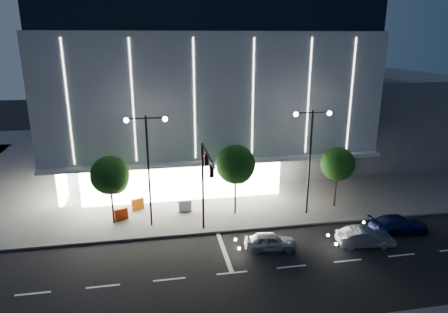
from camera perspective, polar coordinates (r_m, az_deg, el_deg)
name	(u,v)px	position (r m, az deg, el deg)	size (l,w,h in m)	color
ground	(198,263)	(27.66, -3.70, -15.00)	(160.00, 160.00, 0.00)	black
sidewalk_museum	(215,157)	(50.13, -1.29, -0.06)	(70.00, 40.00, 0.15)	#474747
museum	(199,85)	(46.34, -3.54, 10.16)	(30.00, 25.80, 18.00)	#4C4C51
annex_building	(373,113)	(56.15, 20.46, 5.88)	(16.00, 20.00, 10.00)	#4C4C51
traffic_mast	(205,175)	(28.60, -2.69, -2.70)	(0.33, 5.89, 7.07)	black
street_lamp_west	(148,155)	(30.63, -10.83, 0.16)	(3.16, 0.36, 9.00)	black
street_lamp_east	(311,147)	(33.09, 12.27, 1.31)	(3.16, 0.36, 9.00)	black
tree_left	(110,177)	(32.36, -15.92, -2.87)	(3.02, 3.02, 5.72)	black
tree_mid	(236,166)	(32.75, 1.70, -1.43)	(3.25, 3.25, 6.15)	black
tree_right	(338,166)	(35.79, 15.93, -1.25)	(2.91, 2.91, 5.51)	black
car_lead	(270,241)	(29.07, 6.64, -11.97)	(1.48, 3.67, 1.25)	#A6A8AE
car_second	(365,237)	(31.07, 19.52, -10.81)	(1.42, 4.06, 1.34)	#ACAFB4
car_third	(399,224)	(34.00, 23.70, -8.85)	(1.88, 4.62, 1.34)	#151750
barrier_a	(121,214)	(33.94, -14.47, -7.99)	(1.10, 0.25, 1.00)	red
barrier_c	(138,204)	(35.57, -12.22, -6.65)	(1.10, 0.25, 1.00)	#D4590B
barrier_d	(185,206)	(34.56, -5.59, -7.04)	(1.10, 0.25, 1.00)	silver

